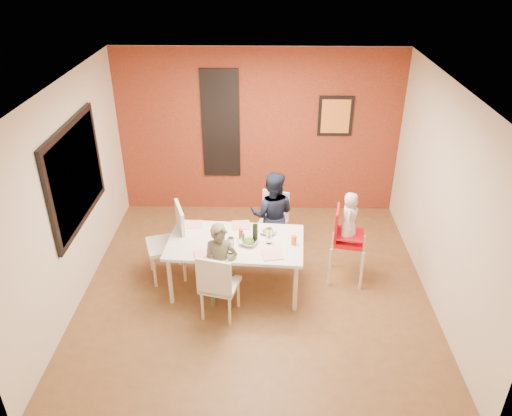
{
  "coord_description": "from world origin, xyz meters",
  "views": [
    {
      "loc": [
        0.12,
        -5.32,
        4.15
      ],
      "look_at": [
        0.0,
        0.3,
        1.05
      ],
      "focal_mm": 35.0,
      "sensor_mm": 36.0,
      "label": 1
    }
  ],
  "objects_px": {
    "chair_near": "(217,284)",
    "toddler": "(350,217)",
    "dining_table": "(236,245)",
    "child_near": "(221,267)",
    "wine_bottle": "(255,233)",
    "high_chair": "(345,238)",
    "child_far": "(272,215)",
    "chair_left": "(172,238)",
    "chair_far": "(274,217)",
    "paper_towel_roll": "(221,236)"
  },
  "relations": [
    {
      "from": "high_chair",
      "to": "child_near",
      "type": "height_order",
      "value": "child_near"
    },
    {
      "from": "child_near",
      "to": "toddler",
      "type": "xyz_separation_m",
      "value": [
        1.62,
        0.6,
        0.38
      ]
    },
    {
      "from": "chair_near",
      "to": "wine_bottle",
      "type": "relative_size",
      "value": 3.65
    },
    {
      "from": "chair_far",
      "to": "high_chair",
      "type": "relative_size",
      "value": 0.82
    },
    {
      "from": "dining_table",
      "to": "high_chair",
      "type": "height_order",
      "value": "high_chair"
    },
    {
      "from": "chair_left",
      "to": "paper_towel_roll",
      "type": "bearing_deg",
      "value": 44.15
    },
    {
      "from": "dining_table",
      "to": "child_far",
      "type": "relative_size",
      "value": 1.35
    },
    {
      "from": "chair_near",
      "to": "child_near",
      "type": "distance_m",
      "value": 0.25
    },
    {
      "from": "dining_table",
      "to": "wine_bottle",
      "type": "height_order",
      "value": "wine_bottle"
    },
    {
      "from": "chair_far",
      "to": "paper_towel_roll",
      "type": "relative_size",
      "value": 3.5
    },
    {
      "from": "high_chair",
      "to": "chair_near",
      "type": "bearing_deg",
      "value": 128.92
    },
    {
      "from": "paper_towel_roll",
      "to": "chair_near",
      "type": "bearing_deg",
      "value": -90.61
    },
    {
      "from": "chair_left",
      "to": "child_far",
      "type": "xyz_separation_m",
      "value": [
        1.34,
        0.52,
        0.08
      ]
    },
    {
      "from": "dining_table",
      "to": "toddler",
      "type": "distance_m",
      "value": 1.51
    },
    {
      "from": "chair_left",
      "to": "chair_far",
      "type": "bearing_deg",
      "value": 99.93
    },
    {
      "from": "dining_table",
      "to": "paper_towel_roll",
      "type": "height_order",
      "value": "paper_towel_roll"
    },
    {
      "from": "chair_left",
      "to": "child_near",
      "type": "relative_size",
      "value": 0.89
    },
    {
      "from": "child_near",
      "to": "wine_bottle",
      "type": "relative_size",
      "value": 4.65
    },
    {
      "from": "dining_table",
      "to": "chair_near",
      "type": "height_order",
      "value": "chair_near"
    },
    {
      "from": "child_far",
      "to": "wine_bottle",
      "type": "xyz_separation_m",
      "value": [
        -0.22,
        -0.79,
        0.18
      ]
    },
    {
      "from": "chair_left",
      "to": "child_far",
      "type": "relative_size",
      "value": 0.79
    },
    {
      "from": "chair_left",
      "to": "paper_towel_roll",
      "type": "xyz_separation_m",
      "value": [
        0.69,
        -0.35,
        0.26
      ]
    },
    {
      "from": "toddler",
      "to": "paper_towel_roll",
      "type": "distance_m",
      "value": 1.67
    },
    {
      "from": "wine_bottle",
      "to": "paper_towel_roll",
      "type": "distance_m",
      "value": 0.44
    },
    {
      "from": "high_chair",
      "to": "wine_bottle",
      "type": "xyz_separation_m",
      "value": [
        -1.18,
        -0.24,
        0.2
      ]
    },
    {
      "from": "high_chair",
      "to": "wine_bottle",
      "type": "relative_size",
      "value": 4.23
    },
    {
      "from": "chair_near",
      "to": "child_far",
      "type": "bearing_deg",
      "value": -101.08
    },
    {
      "from": "child_far",
      "to": "paper_towel_roll",
      "type": "bearing_deg",
      "value": 60.87
    },
    {
      "from": "chair_left",
      "to": "child_far",
      "type": "distance_m",
      "value": 1.44
    },
    {
      "from": "dining_table",
      "to": "child_far",
      "type": "xyz_separation_m",
      "value": [
        0.48,
        0.78,
        0.01
      ]
    },
    {
      "from": "dining_table",
      "to": "chair_left",
      "type": "xyz_separation_m",
      "value": [
        -0.87,
        0.26,
        -0.07
      ]
    },
    {
      "from": "dining_table",
      "to": "child_far",
      "type": "height_order",
      "value": "child_far"
    },
    {
      "from": "chair_near",
      "to": "toddler",
      "type": "height_order",
      "value": "toddler"
    },
    {
      "from": "chair_near",
      "to": "high_chair",
      "type": "xyz_separation_m",
      "value": [
        1.61,
        0.85,
        0.13
      ]
    },
    {
      "from": "chair_far",
      "to": "toddler",
      "type": "height_order",
      "value": "toddler"
    },
    {
      "from": "chair_left",
      "to": "toddler",
      "type": "bearing_deg",
      "value": 70.1
    },
    {
      "from": "child_near",
      "to": "dining_table",
      "type": "bearing_deg",
      "value": 64.92
    },
    {
      "from": "high_chair",
      "to": "chair_left",
      "type": "bearing_deg",
      "value": 100.49
    },
    {
      "from": "child_far",
      "to": "child_near",
      "type": "bearing_deg",
      "value": 68.91
    },
    {
      "from": "child_near",
      "to": "paper_towel_roll",
      "type": "bearing_deg",
      "value": 91.14
    },
    {
      "from": "chair_near",
      "to": "toddler",
      "type": "relative_size",
      "value": 1.36
    },
    {
      "from": "child_near",
      "to": "chair_near",
      "type": "bearing_deg",
      "value": -96.51
    },
    {
      "from": "chair_far",
      "to": "chair_left",
      "type": "distance_m",
      "value": 1.56
    },
    {
      "from": "dining_table",
      "to": "chair_left",
      "type": "bearing_deg",
      "value": 163.44
    },
    {
      "from": "chair_near",
      "to": "chair_left",
      "type": "distance_m",
      "value": 1.11
    },
    {
      "from": "child_near",
      "to": "chair_far",
      "type": "bearing_deg",
      "value": 62.87
    },
    {
      "from": "child_near",
      "to": "toddler",
      "type": "bearing_deg",
      "value": 18.66
    },
    {
      "from": "chair_far",
      "to": "high_chair",
      "type": "bearing_deg",
      "value": -22.99
    },
    {
      "from": "high_chair",
      "to": "child_near",
      "type": "relative_size",
      "value": 0.91
    },
    {
      "from": "child_far",
      "to": "paper_towel_roll",
      "type": "xyz_separation_m",
      "value": [
        -0.65,
        -0.87,
        0.18
      ]
    }
  ]
}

